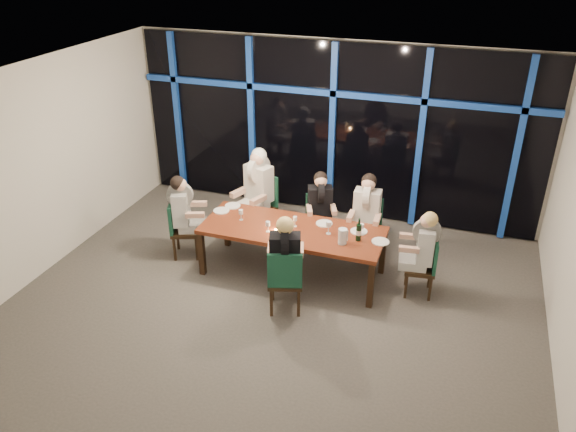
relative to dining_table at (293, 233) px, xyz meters
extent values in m
plane|color=#59554F|center=(0.00, -0.80, -0.68)|extent=(7.00, 7.00, 0.00)
cube|color=silver|center=(0.00, 2.20, 0.82)|extent=(7.00, 0.04, 3.00)
cube|color=silver|center=(0.00, -3.80, 0.82)|extent=(7.00, 0.04, 3.00)
cube|color=silver|center=(-3.50, -0.80, 0.82)|extent=(0.04, 6.00, 3.00)
cube|color=white|center=(0.00, -0.80, 2.32)|extent=(7.00, 6.00, 0.04)
cube|color=black|center=(0.00, 2.14, 0.82)|extent=(6.86, 0.04, 2.94)
cube|color=#153FA5|center=(-2.90, 2.09, 0.82)|extent=(0.10, 0.10, 2.94)
cube|color=#153FA5|center=(-1.45, 2.09, 0.82)|extent=(0.10, 0.10, 2.94)
cube|color=#153FA5|center=(0.00, 2.09, 0.82)|extent=(0.10, 0.10, 2.94)
cube|color=#153FA5|center=(1.45, 2.09, 0.82)|extent=(0.10, 0.10, 2.94)
cube|color=#153FA5|center=(2.90, 2.09, 0.82)|extent=(0.10, 0.10, 2.94)
cube|color=#153FA5|center=(0.00, 2.09, 1.48)|extent=(6.86, 0.10, 0.10)
cube|color=#FF2D14|center=(1.10, 2.45, 1.47)|extent=(0.60, 0.05, 0.35)
cube|color=maroon|center=(0.00, 0.00, 0.04)|extent=(2.60, 1.00, 0.06)
cube|color=black|center=(-1.24, -0.44, -0.34)|extent=(0.08, 0.08, 0.69)
cube|color=black|center=(1.24, -0.44, -0.34)|extent=(0.08, 0.08, 0.69)
cube|color=black|center=(-1.24, 0.44, -0.34)|extent=(0.08, 0.08, 0.69)
cube|color=black|center=(1.24, 0.44, -0.34)|extent=(0.08, 0.08, 0.69)
cube|color=black|center=(-0.89, 0.90, -0.20)|extent=(0.61, 0.61, 0.06)
cube|color=#195038|center=(-0.82, 1.10, 0.08)|extent=(0.47, 0.22, 0.53)
cube|color=black|center=(-1.14, 0.79, -0.46)|extent=(0.05, 0.05, 0.45)
cube|color=black|center=(-0.78, 0.65, -0.46)|extent=(0.05, 0.05, 0.45)
cube|color=black|center=(-1.00, 1.15, -0.46)|extent=(0.05, 0.05, 0.45)
cube|color=black|center=(-0.65, 1.01, -0.46)|extent=(0.05, 0.05, 0.45)
cube|color=black|center=(0.18, 0.80, -0.27)|extent=(0.53, 0.53, 0.05)
cube|color=#195038|center=(0.11, 0.97, -0.02)|extent=(0.40, 0.20, 0.46)
cube|color=black|center=(0.09, 0.58, -0.49)|extent=(0.05, 0.05, 0.38)
cube|color=black|center=(0.39, 0.71, -0.49)|extent=(0.05, 0.05, 0.38)
cube|color=black|center=(-0.03, 0.89, -0.49)|extent=(0.05, 0.05, 0.38)
cube|color=black|center=(0.27, 1.01, -0.49)|extent=(0.05, 0.05, 0.38)
cube|color=black|center=(0.90, 0.77, -0.25)|extent=(0.45, 0.45, 0.06)
cube|color=#195038|center=(0.89, 0.96, 0.02)|extent=(0.44, 0.06, 0.48)
cube|color=black|center=(0.73, 0.59, -0.48)|extent=(0.04, 0.04, 0.41)
cube|color=black|center=(1.08, 0.60, -0.48)|extent=(0.04, 0.04, 0.41)
cube|color=black|center=(0.72, 0.94, -0.48)|extent=(0.04, 0.04, 0.41)
cube|color=black|center=(1.07, 0.95, -0.48)|extent=(0.04, 0.04, 0.41)
cube|color=black|center=(-1.71, -0.03, -0.26)|extent=(0.54, 0.54, 0.06)
cube|color=#195038|center=(-1.89, -0.09, -0.01)|extent=(0.19, 0.41, 0.47)
cube|color=black|center=(-1.49, -0.13, -0.49)|extent=(0.05, 0.05, 0.39)
cube|color=black|center=(-1.61, 0.19, -0.49)|extent=(0.05, 0.05, 0.39)
cube|color=black|center=(-1.81, -0.24, -0.49)|extent=(0.05, 0.05, 0.39)
cube|color=black|center=(-1.93, 0.07, -0.49)|extent=(0.05, 0.05, 0.39)
cube|color=black|center=(1.81, 0.09, -0.28)|extent=(0.45, 0.45, 0.05)
cube|color=#195038|center=(1.98, 0.12, -0.04)|extent=(0.09, 0.40, 0.45)
cube|color=black|center=(1.63, 0.23, -0.49)|extent=(0.04, 0.04, 0.37)
cube|color=black|center=(1.67, -0.08, -0.49)|extent=(0.04, 0.04, 0.37)
cube|color=black|center=(1.95, 0.27, -0.49)|extent=(0.04, 0.04, 0.37)
cube|color=black|center=(1.99, -0.04, -0.49)|extent=(0.04, 0.04, 0.37)
cube|color=black|center=(0.18, -0.83, -0.24)|extent=(0.56, 0.56, 0.06)
cube|color=#195038|center=(0.24, -1.02, 0.03)|extent=(0.44, 0.18, 0.49)
cube|color=black|center=(0.29, -0.61, -0.47)|extent=(0.05, 0.05, 0.41)
cube|color=black|center=(-0.05, -0.72, -0.47)|extent=(0.05, 0.05, 0.41)
cube|color=black|center=(0.40, -0.95, -0.47)|extent=(0.05, 0.05, 0.41)
cube|color=black|center=(0.06, -1.05, -0.47)|extent=(0.05, 0.05, 0.41)
cube|color=silver|center=(-0.94, 0.78, -0.10)|extent=(0.51, 0.55, 0.15)
cube|color=silver|center=(-0.88, 0.94, 0.25)|extent=(0.49, 0.39, 0.59)
cylinder|color=silver|center=(-0.88, 0.94, 0.48)|extent=(0.26, 0.45, 0.45)
sphere|color=tan|center=(-0.89, 0.92, 0.68)|extent=(0.22, 0.22, 0.22)
sphere|color=silver|center=(-0.87, 0.96, 0.71)|extent=(0.24, 0.24, 0.24)
cube|color=tan|center=(-1.17, 0.78, 0.11)|extent=(0.19, 0.33, 0.08)
cube|color=tan|center=(-0.77, 0.63, 0.11)|extent=(0.19, 0.33, 0.08)
cube|color=black|center=(0.22, 0.70, -0.18)|extent=(0.45, 0.48, 0.13)
cube|color=black|center=(0.17, 0.83, 0.12)|extent=(0.42, 0.34, 0.51)
cylinder|color=black|center=(0.17, 0.83, 0.32)|extent=(0.23, 0.39, 0.38)
sphere|color=tan|center=(0.17, 0.82, 0.49)|extent=(0.19, 0.19, 0.19)
sphere|color=black|center=(0.16, 0.85, 0.51)|extent=(0.21, 0.21, 0.21)
cube|color=tan|center=(0.08, 0.56, 0.10)|extent=(0.17, 0.28, 0.07)
cube|color=tan|center=(0.42, 0.70, 0.10)|extent=(0.17, 0.28, 0.07)
cube|color=silver|center=(0.90, 0.65, -0.15)|extent=(0.36, 0.41, 0.14)
cube|color=silver|center=(0.90, 0.81, 0.17)|extent=(0.39, 0.24, 0.54)
cylinder|color=silver|center=(0.90, 0.81, 0.38)|extent=(0.11, 0.41, 0.41)
sphere|color=tan|center=(0.90, 0.79, 0.56)|extent=(0.20, 0.20, 0.20)
sphere|color=black|center=(0.90, 0.83, 0.59)|extent=(0.22, 0.22, 0.22)
cube|color=tan|center=(0.71, 0.57, 0.11)|extent=(0.08, 0.29, 0.08)
cube|color=tan|center=(1.10, 0.58, 0.11)|extent=(0.08, 0.29, 0.08)
cube|color=black|center=(-1.61, 0.01, -0.17)|extent=(0.49, 0.45, 0.13)
cube|color=black|center=(-1.75, -0.04, 0.14)|extent=(0.34, 0.43, 0.52)
cylinder|color=black|center=(-1.75, -0.04, 0.35)|extent=(0.40, 0.22, 0.39)
sphere|color=tan|center=(-1.73, -0.03, 0.51)|extent=(0.20, 0.20, 0.20)
sphere|color=black|center=(-1.76, -0.05, 0.54)|extent=(0.21, 0.21, 0.21)
cube|color=tan|center=(-1.47, -0.14, 0.11)|extent=(0.29, 0.17, 0.07)
cube|color=tan|center=(-1.60, 0.21, 0.11)|extent=(0.29, 0.17, 0.07)
cube|color=black|center=(1.70, 0.08, -0.19)|extent=(0.41, 0.37, 0.12)
cube|color=black|center=(1.84, 0.10, 0.10)|extent=(0.26, 0.38, 0.50)
cylinder|color=black|center=(1.84, 0.10, 0.30)|extent=(0.38, 0.14, 0.37)
sphere|color=tan|center=(1.82, 0.10, 0.46)|extent=(0.19, 0.19, 0.19)
sphere|color=tan|center=(1.86, 0.10, 0.48)|extent=(0.20, 0.20, 0.20)
cube|color=tan|center=(1.61, 0.25, 0.10)|extent=(0.27, 0.10, 0.07)
cube|color=tan|center=(1.65, -0.10, 0.10)|extent=(0.27, 0.10, 0.07)
cube|color=black|center=(0.14, -0.72, -0.14)|extent=(0.46, 0.50, 0.14)
cube|color=black|center=(0.19, -0.87, 0.19)|extent=(0.45, 0.34, 0.55)
cylinder|color=black|center=(0.19, -0.87, 0.40)|extent=(0.22, 0.42, 0.41)
sphere|color=tan|center=(0.18, -0.85, 0.58)|extent=(0.21, 0.21, 0.21)
sphere|color=tan|center=(0.20, -0.89, 0.61)|extent=(0.23, 0.23, 0.23)
cube|color=tan|center=(0.31, -0.58, 0.11)|extent=(0.16, 0.31, 0.08)
cube|color=tan|center=(-0.07, -0.70, 0.11)|extent=(0.16, 0.31, 0.08)
cylinder|color=white|center=(-1.09, 0.38, 0.08)|extent=(0.24, 0.24, 0.01)
cylinder|color=white|center=(0.39, 0.28, 0.08)|extent=(0.24, 0.24, 0.01)
cylinder|color=white|center=(0.91, 0.21, 0.08)|extent=(0.24, 0.24, 0.01)
cylinder|color=white|center=(-1.19, 0.17, 0.08)|extent=(0.24, 0.24, 0.01)
cylinder|color=white|center=(1.25, 0.02, 0.08)|extent=(0.24, 0.24, 0.01)
cylinder|color=white|center=(0.01, -0.30, 0.08)|extent=(0.24, 0.24, 0.01)
cylinder|color=black|center=(0.95, -0.02, 0.19)|extent=(0.07, 0.07, 0.24)
cylinder|color=black|center=(0.95, -0.02, 0.35)|extent=(0.03, 0.03, 0.09)
cylinder|color=silver|center=(0.95, -0.02, 0.19)|extent=(0.08, 0.08, 0.07)
cylinder|color=silver|center=(0.77, -0.18, 0.18)|extent=(0.12, 0.12, 0.22)
cylinder|color=silver|center=(0.83, -0.18, 0.20)|extent=(0.02, 0.02, 0.15)
cylinder|color=#FF9B4C|center=(-0.20, -0.15, 0.08)|extent=(0.05, 0.05, 0.03)
cylinder|color=white|center=(-0.30, -0.20, 0.07)|extent=(0.06, 0.06, 0.01)
cylinder|color=white|center=(-0.30, -0.20, 0.12)|extent=(0.01, 0.01, 0.09)
cylinder|color=white|center=(-0.30, -0.20, 0.20)|extent=(0.06, 0.06, 0.06)
cylinder|color=silver|center=(0.01, 0.07, 0.07)|extent=(0.06, 0.06, 0.01)
cylinder|color=silver|center=(0.01, 0.07, 0.12)|extent=(0.01, 0.01, 0.09)
cylinder|color=silver|center=(0.01, 0.07, 0.19)|extent=(0.06, 0.06, 0.06)
cylinder|color=silver|center=(0.52, 0.02, 0.07)|extent=(0.07, 0.07, 0.01)
cylinder|color=silver|center=(0.52, 0.02, 0.13)|extent=(0.01, 0.01, 0.11)
cylinder|color=silver|center=(0.52, 0.02, 0.22)|extent=(0.07, 0.07, 0.08)
cylinder|color=silver|center=(-0.79, 0.01, 0.07)|extent=(0.06, 0.06, 0.01)
cylinder|color=silver|center=(-0.79, 0.01, 0.12)|extent=(0.01, 0.01, 0.09)
cylinder|color=silver|center=(-0.79, 0.01, 0.20)|extent=(0.06, 0.06, 0.07)
cylinder|color=silver|center=(0.96, 0.14, 0.07)|extent=(0.06, 0.06, 0.01)
cylinder|color=silver|center=(0.96, 0.14, 0.12)|extent=(0.01, 0.01, 0.09)
cylinder|color=silver|center=(0.96, 0.14, 0.20)|extent=(0.06, 0.06, 0.07)
camera|label=1|loc=(2.19, -6.61, 3.92)|focal=35.00mm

